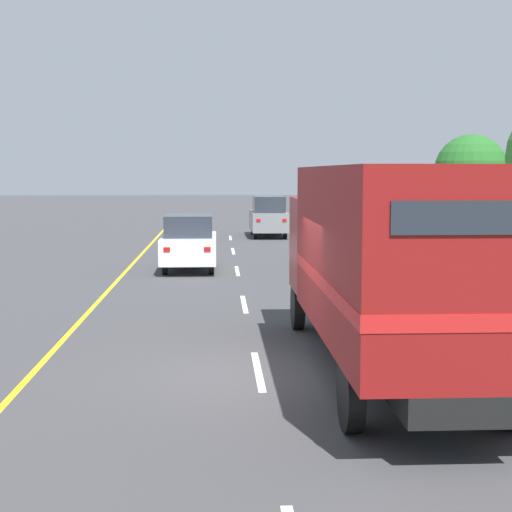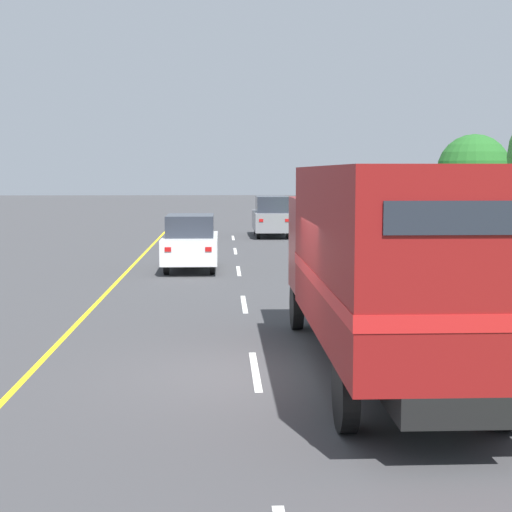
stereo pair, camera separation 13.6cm
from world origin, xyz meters
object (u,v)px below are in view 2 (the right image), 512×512
object	(u,v)px
lead_car_grey_ahead	(271,216)
roadside_tree_mid	(474,171)
horse_trailer_truck	(384,259)
lead_car_white	(191,242)
highway_sign	(467,234)

from	to	relation	value
lead_car_grey_ahead	roadside_tree_mid	size ratio (longest dim) A/B	0.94
horse_trailer_truck	roadside_tree_mid	bearing A→B (deg)	68.68
horse_trailer_truck	lead_car_white	size ratio (longest dim) A/B	2.21
highway_sign	roadside_tree_mid	xyz separation A→B (m)	(4.34, 13.00, 1.68)
highway_sign	horse_trailer_truck	bearing A→B (deg)	-115.73
lead_car_grey_ahead	roadside_tree_mid	distance (m)	10.90
lead_car_white	highway_sign	xyz separation A→B (m)	(7.46, -6.06, 0.72)
lead_car_white	lead_car_grey_ahead	distance (m)	14.15
horse_trailer_truck	roadside_tree_mid	size ratio (longest dim) A/B	1.79
lead_car_white	horse_trailer_truck	bearing A→B (deg)	-75.52
lead_car_grey_ahead	highway_sign	size ratio (longest dim) A/B	1.71
lead_car_white	highway_sign	world-z (taller)	highway_sign
horse_trailer_truck	lead_car_grey_ahead	bearing A→B (deg)	90.11
horse_trailer_truck	lead_car_white	xyz separation A→B (m)	(-3.62, 14.02, -0.97)
horse_trailer_truck	lead_car_white	distance (m)	14.51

